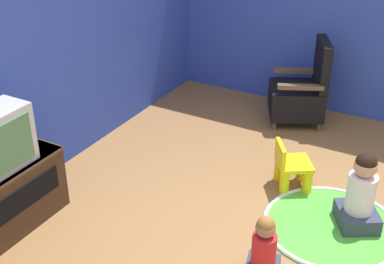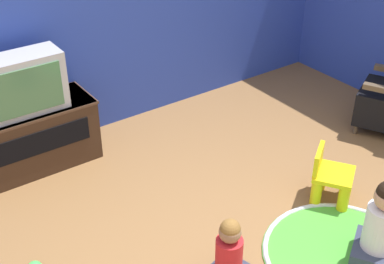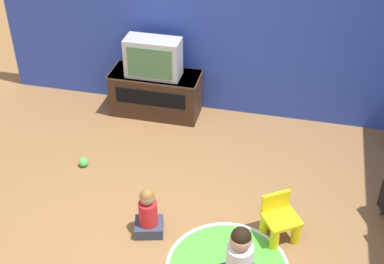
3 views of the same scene
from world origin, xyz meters
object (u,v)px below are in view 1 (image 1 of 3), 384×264
object	(u,v)px
black_armchair	(301,93)
child_watching_left	(360,195)
yellow_kid_chair	(292,168)
child_watching_center	(264,252)

from	to	relation	value
black_armchair	child_watching_left	world-z (taller)	black_armchair
child_watching_left	black_armchair	bearing A→B (deg)	2.63
yellow_kid_chair	child_watching_left	distance (m)	0.75
yellow_kid_chair	child_watching_center	world-z (taller)	child_watching_center
child_watching_left	child_watching_center	bearing A→B (deg)	124.00
black_armchair	yellow_kid_chair	size ratio (longest dim) A/B	2.15
yellow_kid_chair	child_watching_center	distance (m)	1.27
yellow_kid_chair	child_watching_center	size ratio (longest dim) A/B	0.83
black_armchair	child_watching_left	distance (m)	1.95
black_armchair	child_watching_center	bearing A→B (deg)	-12.58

